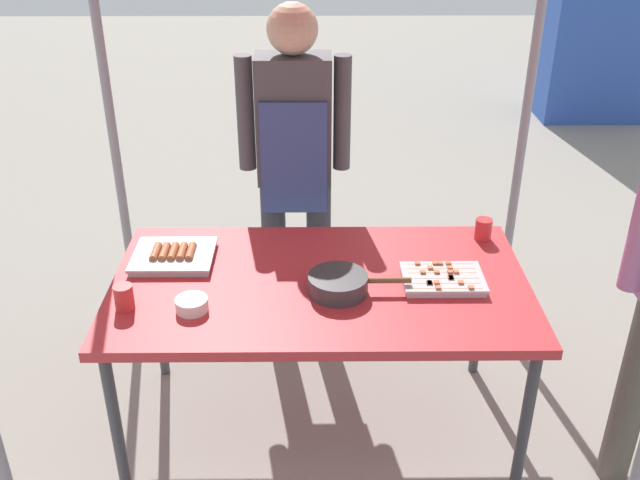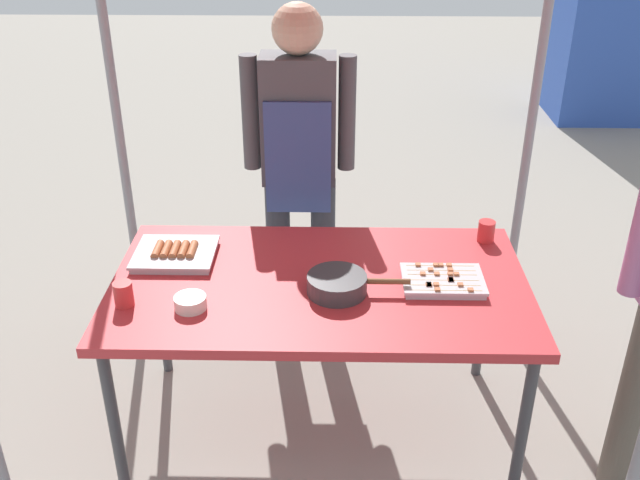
% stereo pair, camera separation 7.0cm
% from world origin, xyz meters
% --- Properties ---
extents(ground_plane, '(18.00, 18.00, 0.00)m').
position_xyz_m(ground_plane, '(0.00, 0.00, 0.00)').
color(ground_plane, gray).
extents(stall_table, '(1.60, 0.90, 0.75)m').
position_xyz_m(stall_table, '(0.00, 0.00, 0.70)').
color(stall_table, '#C63338').
rests_on(stall_table, ground).
extents(tray_grilled_sausages, '(0.32, 0.28, 0.05)m').
position_xyz_m(tray_grilled_sausages, '(-0.59, 0.16, 0.77)').
color(tray_grilled_sausages, '#ADADB2').
rests_on(tray_grilled_sausages, stall_table).
extents(tray_meat_skewers, '(0.31, 0.22, 0.04)m').
position_xyz_m(tray_meat_skewers, '(0.47, -0.02, 0.77)').
color(tray_meat_skewers, silver).
rests_on(tray_meat_skewers, stall_table).
extents(cooking_wok, '(0.38, 0.22, 0.07)m').
position_xyz_m(cooking_wok, '(0.07, -0.08, 0.79)').
color(cooking_wok, '#38383A').
rests_on(cooking_wok, stall_table).
extents(condiment_bowl, '(0.12, 0.12, 0.05)m').
position_xyz_m(condiment_bowl, '(-0.46, -0.20, 0.77)').
color(condiment_bowl, silver).
rests_on(condiment_bowl, stall_table).
extents(drink_cup_near_edge, '(0.07, 0.07, 0.09)m').
position_xyz_m(drink_cup_near_edge, '(0.69, 0.33, 0.80)').
color(drink_cup_near_edge, red).
rests_on(drink_cup_near_edge, stall_table).
extents(drink_cup_by_wok, '(0.07, 0.07, 0.09)m').
position_xyz_m(drink_cup_by_wok, '(-0.70, -0.19, 0.80)').
color(drink_cup_by_wok, red).
rests_on(drink_cup_by_wok, stall_table).
extents(vendor_woman, '(0.52, 0.23, 1.65)m').
position_xyz_m(vendor_woman, '(-0.11, 0.78, 0.98)').
color(vendor_woman, '#333842').
rests_on(vendor_woman, ground).
extents(neighbor_stall_left, '(0.95, 0.72, 1.96)m').
position_xyz_m(neighbor_stall_left, '(2.56, 4.26, 0.99)').
color(neighbor_stall_left, '#2D51B2').
rests_on(neighbor_stall_left, ground).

